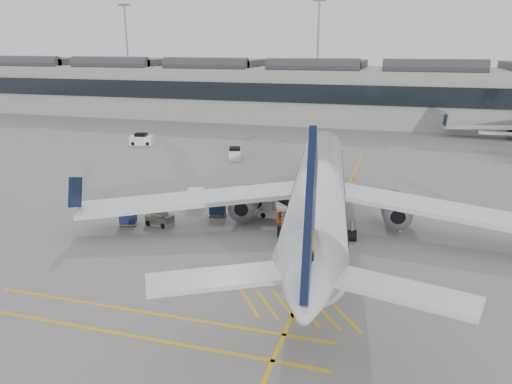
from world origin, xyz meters
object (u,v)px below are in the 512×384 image
(airliner_main, at_px, (319,191))
(ramp_agent_b, at_px, (279,220))
(baggage_cart_a, at_px, (265,202))
(belt_loader, at_px, (280,211))
(ramp_agent_a, at_px, (298,217))
(pushback_tug, at_px, (160,219))

(airliner_main, distance_m, ramp_agent_b, 4.32)
(baggage_cart_a, relative_size, ramp_agent_b, 1.08)
(airliner_main, bearing_deg, belt_loader, 140.54)
(belt_loader, bearing_deg, ramp_agent_a, -40.52)
(ramp_agent_a, distance_m, ramp_agent_b, 1.88)
(baggage_cart_a, distance_m, ramp_agent_b, 5.13)
(baggage_cart_a, xyz_separation_m, ramp_agent_a, (3.91, -3.21, -0.04))
(ramp_agent_b, height_order, pushback_tug, ramp_agent_b)
(baggage_cart_a, relative_size, pushback_tug, 0.71)
(belt_loader, distance_m, ramp_agent_a, 2.88)
(airliner_main, relative_size, baggage_cart_a, 25.79)
(ramp_agent_a, height_order, ramp_agent_b, ramp_agent_a)
(ramp_agent_b, bearing_deg, airliner_main, -167.65)
(ramp_agent_b, distance_m, pushback_tug, 10.69)
(ramp_agent_a, xyz_separation_m, ramp_agent_b, (-1.39, -1.26, -0.04))
(belt_loader, distance_m, baggage_cart_a, 2.22)
(belt_loader, relative_size, pushback_tug, 2.03)
(airliner_main, bearing_deg, baggage_cart_a, 139.42)
(belt_loader, distance_m, pushback_tug, 11.09)
(airliner_main, height_order, pushback_tug, airliner_main)
(ramp_agent_a, bearing_deg, belt_loader, 91.49)
(airliner_main, height_order, ramp_agent_b, airliner_main)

